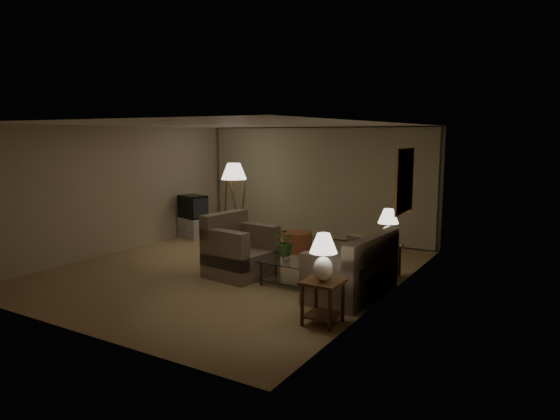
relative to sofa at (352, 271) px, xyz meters
The scene contains 16 objects.
ground 2.54m from the sofa, behind, with size 7.00×7.00×0.00m, color #A18759.
room_shell 3.33m from the sofa, 144.49° to the left, with size 6.04×7.02×2.72m.
sofa is the anchor object (origin of this frame).
armchair 2.13m from the sofa, behind, with size 1.28×1.24×0.88m.
side_table_near 1.36m from the sofa, 83.66° to the right, with size 0.51×0.51×0.60m.
side_table_far 1.26m from the sofa, 83.16° to the left, with size 0.47×0.39×0.60m.
table_lamp_near 1.48m from the sofa, 83.66° to the right, with size 0.37×0.37×0.64m.
table_lamp_far 1.39m from the sofa, 83.16° to the left, with size 0.36×0.36×0.63m.
coffee_table 1.01m from the sofa, behind, with size 1.14×0.62×0.41m.
tv_cabinet 5.46m from the sofa, 157.58° to the left, with size 0.84×0.65×0.50m, color #A4A4A7.
crt_tv 5.48m from the sofa, 157.58° to the left, with size 0.75×0.62×0.56m, color black.
floor_lamp 4.65m from the sofa, 149.64° to the left, with size 0.60×0.60×1.85m.
ottoman 3.04m from the sofa, 135.36° to the left, with size 0.63×0.63×0.42m, color #AE663B.
vase 1.15m from the sofa, behind, with size 0.16×0.16×0.16m, color white.
flowers 1.22m from the sofa, behind, with size 0.43×0.37×0.47m, color #427333.
book 0.77m from the sofa, 164.95° to the right, with size 0.15×0.21×0.02m, color olive.
Camera 1 is at (5.45, -7.40, 2.53)m, focal length 32.00 mm.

